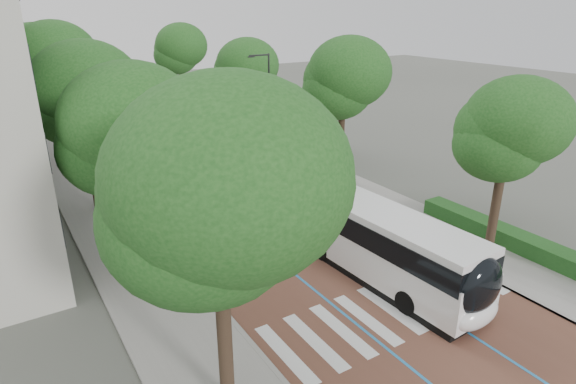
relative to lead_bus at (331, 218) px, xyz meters
name	(u,v)px	position (x,y,z in m)	size (l,w,h in m)	color
ground	(405,324)	(-1.39, -6.66, -1.63)	(160.00, 160.00, 0.00)	#51544C
road	(127,124)	(-1.39, 33.34, -1.62)	(11.00, 140.00, 0.02)	brown
sidewalk_left	(48,133)	(-8.89, 33.34, -1.57)	(4.00, 140.00, 0.12)	#9A9792
sidewalk_right	(195,115)	(6.11, 33.34, -1.57)	(4.00, 140.00, 0.12)	#9A9792
kerb_left	(69,130)	(-6.99, 33.34, -1.57)	(0.20, 140.00, 0.14)	gray
kerb_right	(178,117)	(4.21, 33.34, -1.57)	(0.20, 140.00, 0.14)	gray
zebra_crossing	(391,309)	(-1.19, -5.66, -1.60)	(10.55, 3.60, 0.01)	silver
lane_line_left	(111,125)	(-2.99, 33.34, -1.60)	(0.12, 126.00, 0.01)	#267DBF
lane_line_right	(142,122)	(0.21, 33.34, -1.60)	(0.12, 126.00, 0.01)	#267DBF
hedge	(544,252)	(7.71, -6.66, -1.11)	(1.20, 14.00, 0.80)	#184618
streetlight_far	(267,97)	(5.23, 15.34, 3.19)	(1.82, 0.20, 8.00)	#29292B
lamp_post_left	(172,192)	(-7.49, 1.34, 2.49)	(0.14, 0.14, 8.00)	#29292B
trees_left	(63,82)	(-8.89, 17.50, 5.16)	(6.37, 61.01, 10.03)	black
trees_right	(259,71)	(6.31, 18.53, 4.82)	(5.87, 47.32, 9.21)	black
lead_bus	(331,218)	(0.00, 0.00, 0.00)	(3.36, 18.49, 3.20)	black
bus_queued_0	(206,146)	(0.00, 15.61, 0.00)	(2.94, 12.48, 3.20)	white
bus_queued_1	(154,112)	(0.57, 29.80, 0.00)	(3.05, 12.49, 3.20)	white
bus_queued_2	(122,93)	(0.76, 42.91, 0.00)	(3.25, 12.52, 3.20)	white
bus_queued_3	(95,80)	(0.48, 56.72, 0.00)	(2.66, 12.42, 3.20)	white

